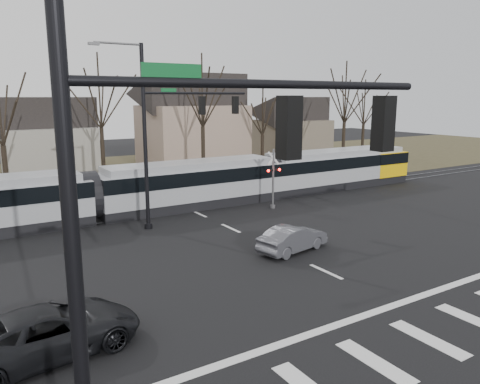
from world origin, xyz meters
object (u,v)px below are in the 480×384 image
tram (189,183)px  sedan (293,239)px  suv (49,331)px  rail_crossing_signal (273,181)px

tram → sedan: 11.11m
suv → tram: bearing=-45.7°
tram → rail_crossing_signal: bearing=-34.5°
sedan → suv: (-11.83, -3.62, 0.09)m
sedan → rail_crossing_signal: 9.14m
rail_crossing_signal → sedan: bearing=-119.8°
sedan → suv: size_ratio=0.74×
sedan → suv: bearing=95.7°
tram → sedan: bearing=-89.2°
rail_crossing_signal → tram: bearing=145.5°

